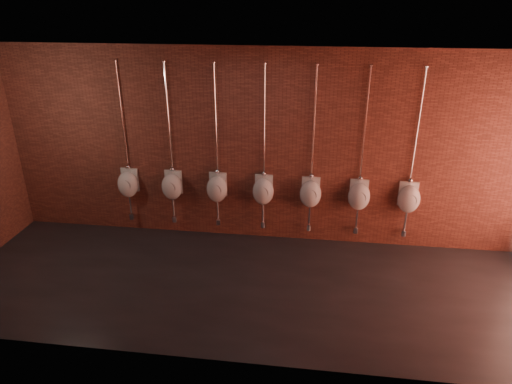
# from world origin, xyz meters

# --- Properties ---
(ground) EXTENTS (8.50, 8.50, 0.00)m
(ground) POSITION_xyz_m (0.00, 0.00, 0.00)
(ground) COLOR black
(ground) RESTS_ON ground
(room_shell) EXTENTS (8.54, 3.04, 3.22)m
(room_shell) POSITION_xyz_m (0.00, 0.00, 2.01)
(room_shell) COLOR black
(room_shell) RESTS_ON ground
(urinal_0) EXTENTS (0.37, 0.33, 2.71)m
(urinal_0) POSITION_xyz_m (-2.25, 1.38, 0.93)
(urinal_0) COLOR white
(urinal_0) RESTS_ON ground
(urinal_1) EXTENTS (0.37, 0.33, 2.71)m
(urinal_1) POSITION_xyz_m (-1.47, 1.38, 0.93)
(urinal_1) COLOR white
(urinal_1) RESTS_ON ground
(urinal_2) EXTENTS (0.37, 0.33, 2.71)m
(urinal_2) POSITION_xyz_m (-0.70, 1.38, 0.93)
(urinal_2) COLOR white
(urinal_2) RESTS_ON ground
(urinal_3) EXTENTS (0.37, 0.33, 2.71)m
(urinal_3) POSITION_xyz_m (0.08, 1.38, 0.93)
(urinal_3) COLOR white
(urinal_3) RESTS_ON ground
(urinal_4) EXTENTS (0.37, 0.33, 2.71)m
(urinal_4) POSITION_xyz_m (0.86, 1.38, 0.93)
(urinal_4) COLOR white
(urinal_4) RESTS_ON ground
(urinal_5) EXTENTS (0.37, 0.33, 2.71)m
(urinal_5) POSITION_xyz_m (1.63, 1.38, 0.93)
(urinal_5) COLOR white
(urinal_5) RESTS_ON ground
(urinal_6) EXTENTS (0.37, 0.33, 2.71)m
(urinal_6) POSITION_xyz_m (2.41, 1.38, 0.93)
(urinal_6) COLOR white
(urinal_6) RESTS_ON ground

